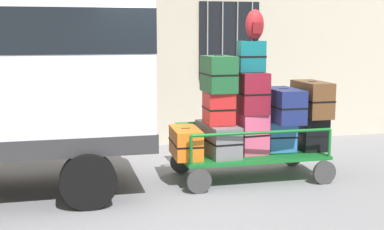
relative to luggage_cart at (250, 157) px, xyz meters
The scene contains 16 objects.
ground_plane 1.05m from the luggage_cart, behind, with size 40.00×40.00×0.00m, color gray.
building_wall 3.68m from the luggage_cart, 109.45° to the left, with size 12.00×0.38×5.00m.
luggage_cart is the anchor object (origin of this frame).
cart_railing 0.40m from the luggage_cart, 10.62° to the left, with size 2.10×1.02×0.42m.
suitcase_left_bottom 1.02m from the luggage_cart, behind, with size 0.42×0.80×0.42m.
suitcase_midleft_bottom 0.57m from the luggage_cart, behind, with size 0.48×0.97×0.46m.
suitcase_midleft_middle 0.90m from the luggage_cart, behind, with size 0.41×0.51×0.46m.
suitcase_midleft_top 1.34m from the luggage_cart, behind, with size 0.42×0.63×0.52m.
suitcase_center_bottom 0.36m from the luggage_cart, 90.00° to the right, with size 0.45×0.50×0.60m.
suitcase_center_middle 0.96m from the luggage_cart, 90.00° to the right, with size 0.41×0.48×0.60m.
suitcase_center_top 1.49m from the luggage_cart, 90.00° to the left, with size 0.40×0.29×0.45m.
suitcase_midright_bottom 0.57m from the luggage_cart, ahead, with size 0.45×0.33×0.45m.
suitcase_midright_middle 0.91m from the luggage_cart, ahead, with size 0.41×0.82×0.50m.
suitcase_right_bottom 1.04m from the luggage_cart, ahead, with size 0.43×0.59×0.51m.
suitcase_right_middle 1.29m from the luggage_cart, ahead, with size 0.38×0.82×0.53m.
backpack 1.94m from the luggage_cart, 30.84° to the right, with size 0.27×0.22×0.44m.
Camera 1 is at (-1.68, -7.15, 2.15)m, focal length 49.29 mm.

